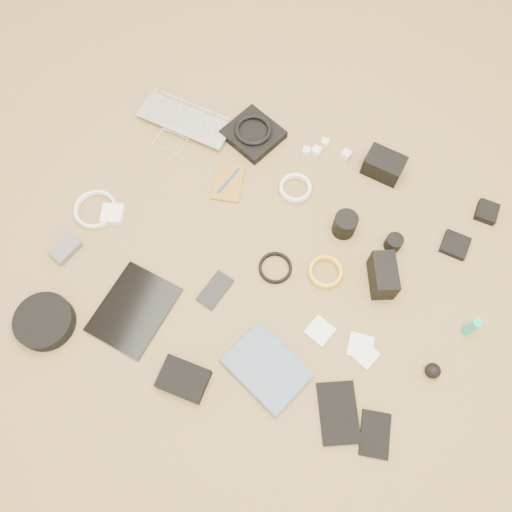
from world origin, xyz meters
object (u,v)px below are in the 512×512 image
(dslr_camera, at_px, (384,165))
(headphone_case, at_px, (45,322))
(paperback, at_px, (246,389))
(laptop, at_px, (179,130))
(phone, at_px, (215,290))
(tablet, at_px, (134,309))

(dslr_camera, distance_m, headphone_case, 1.27)
(dslr_camera, xyz_separation_m, paperback, (-0.20, -0.90, -0.03))
(laptop, height_order, dslr_camera, dslr_camera)
(headphone_case, bearing_deg, phone, 31.52)
(tablet, bearing_deg, headphone_case, -142.28)
(dslr_camera, xyz_separation_m, tablet, (-0.63, -0.79, -0.03))
(phone, bearing_deg, paperback, -36.76)
(headphone_case, relative_size, paperback, 0.78)
(laptop, height_order, headphone_case, headphone_case)
(tablet, bearing_deg, paperback, -6.21)
(dslr_camera, distance_m, phone, 0.75)
(dslr_camera, xyz_separation_m, phone, (-0.40, -0.64, -0.03))
(dslr_camera, bearing_deg, laptop, -163.83)
(laptop, relative_size, dslr_camera, 2.66)
(headphone_case, xyz_separation_m, paperback, (0.67, 0.02, -0.01))
(laptop, xyz_separation_m, tablet, (0.14, -0.70, -0.01))
(paperback, bearing_deg, laptop, 59.81)
(phone, distance_m, headphone_case, 0.55)
(laptop, relative_size, phone, 2.88)
(dslr_camera, bearing_deg, headphone_case, -123.96)
(dslr_camera, bearing_deg, paperback, -92.96)
(paperback, bearing_deg, headphone_case, 116.69)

